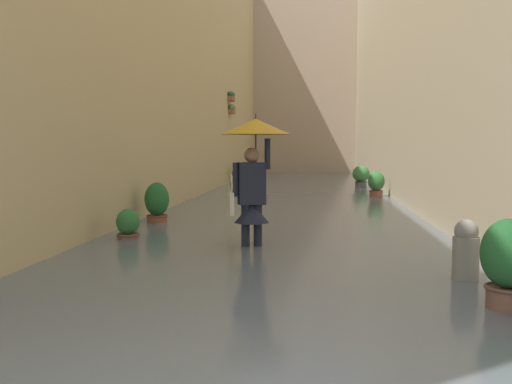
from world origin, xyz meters
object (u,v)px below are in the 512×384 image
person_wading (254,160)px  potted_plant_mid_left (361,177)px  potted_plant_near_left (508,268)px  mooring_bollard (466,259)px  potted_plant_far_right (157,206)px  potted_plant_far_left (376,186)px  potted_plant_mid_right (238,176)px  potted_plant_near_right (128,229)px

person_wading → potted_plant_mid_left: size_ratio=2.21×
potted_plant_near_left → mooring_bollard: potted_plant_near_left is taller
potted_plant_mid_left → potted_plant_far_right: 11.10m
potted_plant_mid_left → potted_plant_far_right: (4.59, 10.11, -0.04)m
potted_plant_mid_left → potted_plant_near_left: bearing=90.3°
potted_plant_far_left → mooring_bollard: potted_plant_far_left is taller
potted_plant_mid_right → potted_plant_near_right: bearing=90.6°
potted_plant_far_right → potted_plant_near_left: bearing=131.2°
potted_plant_near_right → potted_plant_near_left: bearing=143.6°
potted_plant_near_right → mooring_bollard: size_ratio=0.78×
potted_plant_far_right → potted_plant_near_left: size_ratio=0.95×
potted_plant_mid_left → mooring_bollard: potted_plant_mid_left is taller
potted_plant_near_right → potted_plant_far_right: potted_plant_far_right is taller
potted_plant_far_left → potted_plant_near_left: potted_plant_near_left is taller
potted_plant_far_right → potted_plant_near_left: potted_plant_near_left is taller
potted_plant_far_left → potted_plant_near_left: 11.41m
mooring_bollard → potted_plant_far_right: bearing=-42.6°
potted_plant_mid_left → mooring_bollard: bearing=90.0°
potted_plant_mid_right → potted_plant_far_right: bearing=90.2°
potted_plant_near_left → mooring_bollard: size_ratio=1.17×
mooring_bollard → potted_plant_mid_right: bearing=-73.8°
potted_plant_mid_right → potted_plant_near_left: 17.75m
person_wading → mooring_bollard: size_ratio=2.46×
potted_plant_near_right → mooring_bollard: (-4.50, 2.27, 0.08)m
person_wading → potted_plant_far_left: bearing=-107.0°
person_wading → potted_plant_mid_right: (2.15, -14.19, -0.99)m
potted_plant_far_right → mooring_bollard: potted_plant_far_right is taller
potted_plant_far_right → mooring_bollard: size_ratio=1.12×
potted_plant_near_right → potted_plant_far_left: size_ratio=0.73×
potted_plant_mid_left → potted_plant_near_right: size_ratio=1.42×
potted_plant_far_left → potted_plant_near_left: size_ratio=0.92×
potted_plant_far_right → potted_plant_near_left: 7.09m
potted_plant_far_left → mooring_bollard: (0.11, 10.30, -0.08)m
potted_plant_near_right → potted_plant_far_right: size_ratio=0.70×
potted_plant_near_right → potted_plant_near_left: potted_plant_near_left is taller
potted_plant_far_right → potted_plant_far_left: bearing=-127.8°
mooring_bollard → potted_plant_near_right: bearing=-26.7°
potted_plant_near_right → potted_plant_far_right: 1.97m
potted_plant_mid_left → potted_plant_near_right: (4.49, 12.07, -0.21)m
potted_plant_near_right → mooring_bollard: bearing=153.3°
potted_plant_mid_right → mooring_bollard: mooring_bollard is taller
potted_plant_near_left → mooring_bollard: 1.12m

